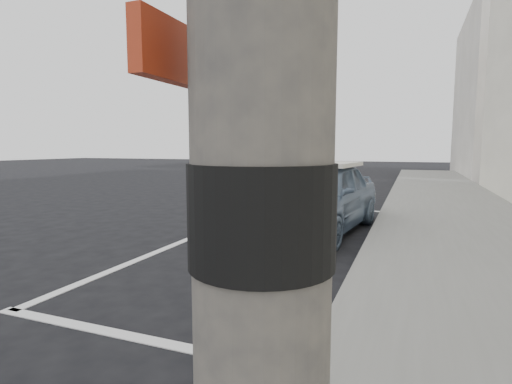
{
  "coord_description": "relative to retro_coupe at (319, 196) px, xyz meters",
  "views": [
    {
      "loc": [
        2.38,
        -2.89,
        1.46
      ],
      "look_at": [
        0.07,
        3.01,
        0.75
      ],
      "focal_mm": 28.0,
      "sensor_mm": 36.0,
      "label": 1
    }
  ],
  "objects": [
    {
      "name": "cat",
      "position": [
        -0.1,
        -1.54,
        -0.51
      ],
      "size": [
        0.25,
        0.47,
        0.25
      ],
      "rotation": [
        0.0,
        0.0,
        0.14
      ],
      "color": "#665A4D",
      "rests_on": "ground"
    },
    {
      "name": "pline_side",
      "position": [
        -1.79,
        -0.91,
        -0.62
      ],
      "size": [
        0.12,
        7.0,
        0.01
      ],
      "primitive_type": "cube",
      "color": "silver",
      "rests_on": "ground"
    },
    {
      "name": "sidewalk",
      "position": [
        2.31,
        -1.91,
        -0.55
      ],
      "size": [
        2.8,
        40.0,
        0.15
      ],
      "primitive_type": "cube",
      "color": "slate",
      "rests_on": "ground"
    },
    {
      "name": "retro_coupe",
      "position": [
        0.0,
        0.0,
        0.0
      ],
      "size": [
        1.87,
        3.75,
        1.23
      ],
      "rotation": [
        0.0,
        0.0,
        -0.12
      ],
      "color": "slate",
      "rests_on": "ground"
    },
    {
      "name": "building_far",
      "position": [
        5.46,
        16.09,
        3.38
      ],
      "size": [
        3.5,
        10.0,
        8.0
      ],
      "primitive_type": "cube",
      "color": "#B7B2A6",
      "rests_on": "ground"
    },
    {
      "name": "pline_rear",
      "position": [
        -0.39,
        -4.41,
        -0.62
      ],
      "size": [
        3.0,
        0.12,
        0.01
      ],
      "primitive_type": "cube",
      "color": "silver",
      "rests_on": "ground"
    },
    {
      "name": "pline_front",
      "position": [
        -0.39,
        2.59,
        -0.62
      ],
      "size": [
        3.0,
        0.12,
        0.01
      ],
      "primitive_type": "cube",
      "color": "silver",
      "rests_on": "ground"
    },
    {
      "name": "ground",
      "position": [
        -0.89,
        -3.91,
        -0.62
      ],
      "size": [
        80.0,
        80.0,
        0.0
      ],
      "primitive_type": "plane",
      "color": "black",
      "rests_on": "ground"
    }
  ]
}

